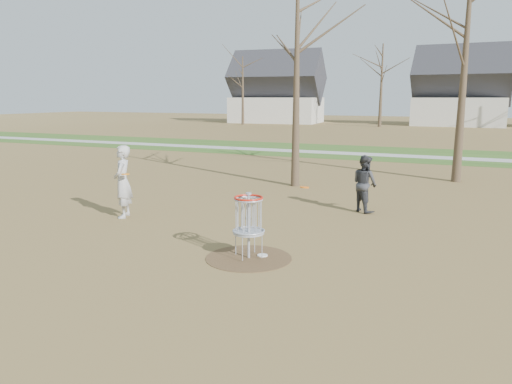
# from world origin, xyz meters

# --- Properties ---
(ground) EXTENTS (160.00, 160.00, 0.00)m
(ground) POSITION_xyz_m (0.00, 0.00, 0.00)
(ground) COLOR brown
(ground) RESTS_ON ground
(green_band) EXTENTS (160.00, 8.00, 0.01)m
(green_band) POSITION_xyz_m (0.00, 21.00, 0.01)
(green_band) COLOR #2D5119
(green_band) RESTS_ON ground
(footpath) EXTENTS (160.00, 1.50, 0.01)m
(footpath) POSITION_xyz_m (0.00, 20.00, 0.01)
(footpath) COLOR #9E9E99
(footpath) RESTS_ON green_band
(dirt_circle) EXTENTS (1.80, 1.80, 0.01)m
(dirt_circle) POSITION_xyz_m (0.00, 0.00, 0.01)
(dirt_circle) COLOR #47331E
(dirt_circle) RESTS_ON ground
(player_standing) EXTENTS (0.74, 0.86, 2.00)m
(player_standing) POSITION_xyz_m (-4.68, 1.86, 1.00)
(player_standing) COLOR #B4B4B4
(player_standing) RESTS_ON ground
(player_throwing) EXTENTS (1.02, 0.99, 1.66)m
(player_throwing) POSITION_xyz_m (1.27, 5.26, 0.83)
(player_throwing) COLOR #323337
(player_throwing) RESTS_ON ground
(disc_grounded) EXTENTS (0.22, 0.22, 0.02)m
(disc_grounded) POSITION_xyz_m (0.21, 0.23, 0.02)
(disc_grounded) COLOR white
(disc_grounded) RESTS_ON dirt_circle
(discs_in_play) EXTENTS (5.03, 0.89, 0.15)m
(discs_in_play) POSITION_xyz_m (-1.86, 1.97, 1.21)
(discs_in_play) COLOR orange
(discs_in_play) RESTS_ON ground
(disc_golf_basket) EXTENTS (0.64, 0.64, 1.35)m
(disc_golf_basket) POSITION_xyz_m (0.00, 0.00, 0.91)
(disc_golf_basket) COLOR #9EA3AD
(disc_golf_basket) RESTS_ON ground
(bare_trees) EXTENTS (52.62, 44.98, 9.00)m
(bare_trees) POSITION_xyz_m (1.78, 35.79, 5.35)
(bare_trees) COLOR #382B1E
(bare_trees) RESTS_ON ground
(houses_row) EXTENTS (56.51, 10.01, 7.26)m
(houses_row) POSITION_xyz_m (4.32, 52.56, 3.52)
(houses_row) COLOR silver
(houses_row) RESTS_ON ground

